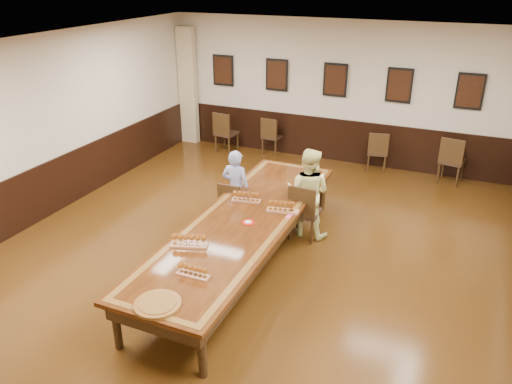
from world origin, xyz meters
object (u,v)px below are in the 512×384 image
at_px(spare_chair_b, 272,135).
at_px(spare_chair_c, 378,151).
at_px(spare_chair_a, 226,132).
at_px(chair_man, 234,204).
at_px(conference_table, 243,228).
at_px(person_man, 236,189).
at_px(carved_platter, 158,304).
at_px(chair_woman, 305,210).
at_px(person_woman, 308,193).
at_px(spare_chair_d, 452,160).

bearing_deg(spare_chair_b, spare_chair_c, -178.04).
bearing_deg(spare_chair_a, chair_man, 125.20).
distance_m(spare_chair_a, conference_table, 5.14).
relative_size(person_man, conference_table, 0.28).
distance_m(spare_chair_b, carved_platter, 7.25).
distance_m(spare_chair_c, person_man, 4.03).
xyz_separation_m(chair_man, carved_platter, (0.64, -3.26, 0.33)).
xyz_separation_m(chair_woman, person_woman, (0.00, 0.11, 0.28)).
bearing_deg(person_woman, chair_woman, 90.00).
xyz_separation_m(spare_chair_b, spare_chair_c, (2.58, -0.12, 0.00)).
height_order(spare_chair_c, carved_platter, spare_chair_c).
bearing_deg(carved_platter, chair_woman, 79.88).
xyz_separation_m(spare_chair_c, person_man, (-1.77, -3.62, 0.24)).
xyz_separation_m(chair_man, chair_woman, (1.25, 0.16, 0.06)).
distance_m(spare_chair_b, person_man, 3.83).
height_order(spare_chair_b, carved_platter, spare_chair_b).
relative_size(spare_chair_b, spare_chair_c, 0.99).
bearing_deg(chair_man, spare_chair_c, -115.37).
bearing_deg(chair_man, person_woman, -167.81).
distance_m(person_woman, carved_platter, 3.58).
relative_size(chair_woman, conference_table, 0.20).
bearing_deg(carved_platter, conference_table, 89.92).
height_order(chair_man, carved_platter, chair_man).
distance_m(person_woman, conference_table, 1.42).
bearing_deg(conference_table, person_woman, 64.40).
bearing_deg(person_man, spare_chair_b, -77.69).
xyz_separation_m(spare_chair_d, conference_table, (-2.70, -4.65, 0.10)).
bearing_deg(carved_platter, spare_chair_c, 80.80).
relative_size(spare_chair_d, conference_table, 0.20).
height_order(chair_man, spare_chair_b, spare_chair_b).
xyz_separation_m(chair_woman, spare_chair_d, (2.09, 3.48, 0.02)).
height_order(chair_man, spare_chair_c, spare_chair_c).
bearing_deg(spare_chair_c, spare_chair_b, -12.96).
height_order(spare_chair_b, spare_chair_d, spare_chair_d).
bearing_deg(spare_chair_b, carved_platter, 106.18).
relative_size(person_man, carved_platter, 2.37).
relative_size(chair_woman, person_man, 0.71).
bearing_deg(chair_man, spare_chair_b, -77.98).
height_order(spare_chair_a, spare_chair_b, spare_chair_a).
bearing_deg(spare_chair_c, conference_table, 66.30).
xyz_separation_m(spare_chair_b, spare_chair_d, (4.15, -0.19, 0.06)).
bearing_deg(chair_woman, spare_chair_a, -46.16).
bearing_deg(chair_man, person_man, -90.00).
bearing_deg(chair_woman, spare_chair_c, -97.81).
bearing_deg(spare_chair_b, chair_woman, 123.93).
distance_m(spare_chair_b, spare_chair_c, 2.58).
bearing_deg(person_man, carved_platter, 100.80).
bearing_deg(spare_chair_d, chair_man, 57.72).
relative_size(chair_man, spare_chair_c, 0.95).
distance_m(chair_man, person_woman, 1.32).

